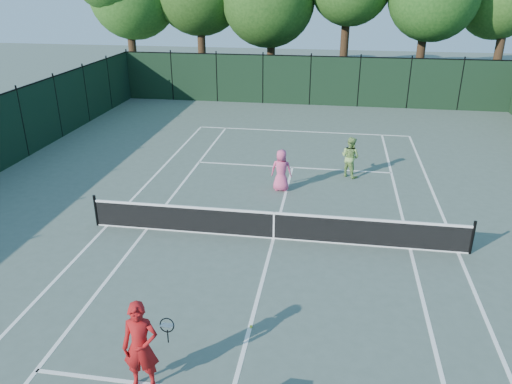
# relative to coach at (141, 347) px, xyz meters

# --- Properties ---
(ground) EXTENTS (90.00, 90.00, 0.00)m
(ground) POSITION_rel_coach_xyz_m (1.75, 6.44, -0.97)
(ground) COLOR #4A5A50
(ground) RESTS_ON ground
(sideline_doubles_left) EXTENTS (0.10, 23.77, 0.01)m
(sideline_doubles_left) POSITION_rel_coach_xyz_m (-3.73, 6.44, -0.97)
(sideline_doubles_left) COLOR white
(sideline_doubles_left) RESTS_ON ground
(sideline_doubles_right) EXTENTS (0.10, 23.77, 0.01)m
(sideline_doubles_right) POSITION_rel_coach_xyz_m (7.24, 6.44, -0.97)
(sideline_doubles_right) COLOR white
(sideline_doubles_right) RESTS_ON ground
(sideline_singles_left) EXTENTS (0.10, 23.77, 0.01)m
(sideline_singles_left) POSITION_rel_coach_xyz_m (-2.36, 6.44, -0.97)
(sideline_singles_left) COLOR white
(sideline_singles_left) RESTS_ON ground
(sideline_singles_right) EXTENTS (0.10, 23.77, 0.01)m
(sideline_singles_right) POSITION_rel_coach_xyz_m (5.87, 6.44, -0.97)
(sideline_singles_right) COLOR white
(sideline_singles_right) RESTS_ON ground
(baseline_far) EXTENTS (10.97, 0.10, 0.01)m
(baseline_far) POSITION_rel_coach_xyz_m (1.75, 18.32, -0.97)
(baseline_far) COLOR white
(baseline_far) RESTS_ON ground
(service_line_far) EXTENTS (8.23, 0.10, 0.01)m
(service_line_far) POSITION_rel_coach_xyz_m (1.75, 12.84, -0.97)
(service_line_far) COLOR white
(service_line_far) RESTS_ON ground
(center_service_line) EXTENTS (0.10, 12.80, 0.01)m
(center_service_line) POSITION_rel_coach_xyz_m (1.75, 6.44, -0.97)
(center_service_line) COLOR white
(center_service_line) RESTS_ON ground
(tennis_net) EXTENTS (11.69, 0.09, 1.06)m
(tennis_net) POSITION_rel_coach_xyz_m (1.75, 6.44, -0.49)
(tennis_net) COLOR black
(tennis_net) RESTS_ON ground
(fence_far) EXTENTS (24.00, 0.05, 3.00)m
(fence_far) POSITION_rel_coach_xyz_m (1.75, 24.44, 0.53)
(fence_far) COLOR black
(fence_far) RESTS_ON ground
(coach) EXTENTS (0.94, 0.72, 1.94)m
(coach) POSITION_rel_coach_xyz_m (0.00, 0.00, 0.00)
(coach) COLOR #A41214
(coach) RESTS_ON ground
(player_pink) EXTENTS (0.80, 0.53, 1.60)m
(player_pink) POSITION_rel_coach_xyz_m (1.54, 10.31, -0.17)
(player_pink) COLOR #DB4D7E
(player_pink) RESTS_ON ground
(player_green) EXTENTS (1.02, 0.98, 1.65)m
(player_green) POSITION_rel_coach_xyz_m (4.11, 12.19, -0.14)
(player_green) COLOR #83AF57
(player_green) RESTS_ON ground
(loose_ball_midcourt) EXTENTS (0.07, 0.07, 0.07)m
(loose_ball_midcourt) POSITION_rel_coach_xyz_m (1.78, 2.09, -0.94)
(loose_ball_midcourt) COLOR yellow
(loose_ball_midcourt) RESTS_ON ground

